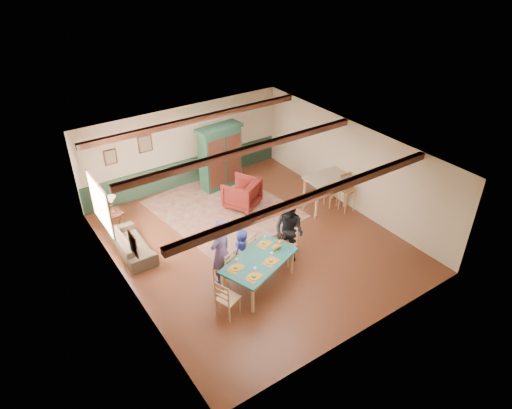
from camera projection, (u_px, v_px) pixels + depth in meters
floor at (254, 242)px, 12.61m from camera, size 8.00×8.00×0.00m
wall_back at (184, 147)px, 14.71m from camera, size 7.00×0.02×2.70m
wall_left at (125, 245)px, 10.23m from camera, size 0.02×8.00×2.70m
wall_right at (351, 166)px, 13.57m from camera, size 0.02×8.00×2.70m
ceiling at (254, 153)px, 11.19m from camera, size 7.00×8.00×0.02m
wainscot_back at (187, 172)px, 15.17m from camera, size 6.95×0.03×0.90m
ceiling_beam_front at (314, 196)px, 9.62m from camera, size 6.95×0.16×0.16m
ceiling_beam_mid at (245, 151)px, 11.51m from camera, size 6.95×0.16×0.16m
ceiling_beam_back at (196, 119)px, 13.34m from camera, size 6.95×0.16×0.16m
window_left at (100, 204)px, 11.33m from camera, size 0.06×1.60×1.30m
picture_left_wall at (133, 244)px, 9.61m from camera, size 0.04×0.42×0.52m
picture_back_a at (145, 144)px, 13.83m from camera, size 0.45×0.04×0.55m
picture_back_b at (110, 157)px, 13.38m from camera, size 0.38×0.04×0.48m
dining_table at (259, 272)px, 10.91m from camera, size 2.10×1.60×0.77m
dining_chair_far_left at (224, 266)px, 10.94m from camera, size 0.56×0.57×0.98m
dining_chair_far_right at (245, 249)px, 11.51m from camera, size 0.56×0.57×0.98m
dining_chair_end_left at (228, 297)px, 10.04m from camera, size 0.57×0.56×0.98m
dining_chair_end_right at (286, 245)px, 11.67m from camera, size 0.57×0.56×0.98m
person_man at (221, 252)px, 10.77m from camera, size 0.76×0.62×1.78m
person_woman at (289, 231)px, 11.55m from camera, size 0.89×1.00×1.70m
person_child at (242, 247)px, 11.54m from camera, size 0.59×0.48×1.04m
cat at (277, 246)px, 11.00m from camera, size 0.40×0.26×0.19m
place_setting_near_left at (254, 275)px, 10.16m from camera, size 0.49×0.43×0.11m
place_setting_near_center at (271, 260)px, 10.62m from camera, size 0.49×0.43×0.11m
place_setting_far_left at (236, 266)px, 10.42m from camera, size 0.49×0.43×0.11m
place_setting_far_right at (264, 242)px, 11.20m from camera, size 0.49×0.43×0.11m
area_rug at (223, 209)px, 14.04m from camera, size 3.97×4.54×0.01m
armoire at (220, 157)px, 14.74m from camera, size 1.54×0.73×2.11m
armchair at (242, 193)px, 13.98m from camera, size 1.31×1.32×0.89m
sofa at (132, 244)px, 12.07m from camera, size 0.74×1.86×0.54m
end_table at (115, 220)px, 13.00m from camera, size 0.49×0.49×0.56m
table_lamp at (112, 205)px, 12.72m from camera, size 0.30×0.30×0.51m
counter_table at (325, 192)px, 13.82m from camera, size 1.34×0.81×1.10m
bar_stool_left at (331, 191)px, 13.96m from camera, size 0.37×0.41×1.02m
bar_stool_right at (348, 193)px, 13.68m from camera, size 0.47×0.51×1.19m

